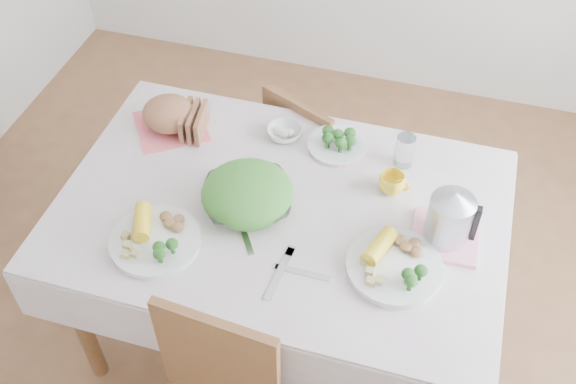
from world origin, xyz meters
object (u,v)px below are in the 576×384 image
(dinner_plate_right, at_px, (394,267))
(electric_kettle, at_px, (451,214))
(chair_far, at_px, (321,145))
(dinner_plate_left, at_px, (156,241))
(dining_table, at_px, (281,275))
(salad_bowl, at_px, (248,199))
(yellow_mug, at_px, (392,183))

(dinner_plate_right, xyz_separation_m, electric_kettle, (0.13, 0.17, 0.11))
(dinner_plate_right, distance_m, electric_kettle, 0.24)
(chair_far, height_order, dinner_plate_left, chair_far)
(dining_table, relative_size, chair_far, 1.75)
(dinner_plate_right, bearing_deg, chair_far, 118.19)
(dining_table, bearing_deg, salad_bowl, -163.86)
(dinner_plate_left, distance_m, dinner_plate_right, 0.76)
(salad_bowl, relative_size, electric_kettle, 1.45)
(salad_bowl, xyz_separation_m, yellow_mug, (0.45, 0.21, 0.00))
(electric_kettle, bearing_deg, yellow_mug, 161.49)
(chair_far, distance_m, electric_kettle, 0.94)
(salad_bowl, bearing_deg, dining_table, 16.14)
(salad_bowl, relative_size, dinner_plate_right, 0.96)
(dinner_plate_right, bearing_deg, yellow_mug, 102.10)
(salad_bowl, height_order, dinner_plate_right, salad_bowl)
(dining_table, height_order, dinner_plate_left, dinner_plate_left)
(dining_table, xyz_separation_m, chair_far, (-0.02, 0.65, 0.09))
(dinner_plate_left, height_order, dinner_plate_right, same)
(chair_far, relative_size, yellow_mug, 8.78)
(yellow_mug, bearing_deg, salad_bowl, -154.79)
(dinner_plate_left, bearing_deg, yellow_mug, 33.24)
(chair_far, xyz_separation_m, dinner_plate_right, (0.43, -0.80, 0.31))
(dining_table, distance_m, electric_kettle, 0.75)
(dining_table, xyz_separation_m, dinner_plate_left, (-0.34, -0.27, 0.40))
(chair_far, distance_m, salad_bowl, 0.76)
(dining_table, distance_m, yellow_mug, 0.57)
(dinner_plate_left, relative_size, dinner_plate_right, 0.98)
(dining_table, bearing_deg, dinner_plate_right, -20.07)
(dinner_plate_left, bearing_deg, chair_far, 70.62)
(dinner_plate_right, relative_size, electric_kettle, 1.51)
(salad_bowl, xyz_separation_m, dinner_plate_left, (-0.23, -0.24, -0.02))
(dining_table, xyz_separation_m, salad_bowl, (-0.10, -0.03, 0.42))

